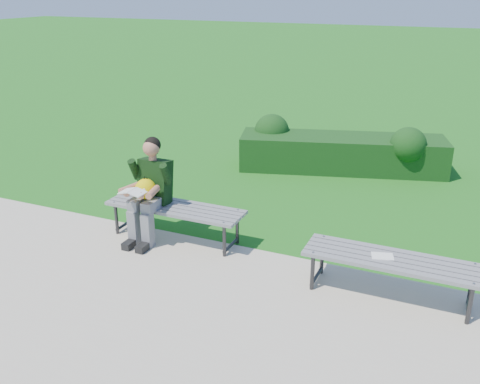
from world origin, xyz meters
TOP-DOWN VIEW (x-y plane):
  - ground at (0.00, 0.00)m, footprint 80.00×80.00m
  - walkway at (0.00, -1.75)m, footprint 30.00×3.50m
  - hedge at (0.19, 3.52)m, footprint 3.66×1.83m
  - bench_left at (-1.04, -0.13)m, footprint 1.80×0.50m
  - bench_right at (1.70, -0.43)m, footprint 1.80×0.50m
  - seated_boy at (-1.34, -0.23)m, footprint 0.56×0.76m
  - paper_sheet at (1.60, -0.43)m, footprint 0.25×0.21m

SIDE VIEW (x-z plane):
  - ground at x=0.00m, z-range 0.00..0.00m
  - walkway at x=0.00m, z-range 0.00..0.02m
  - hedge at x=0.19m, z-range -0.09..0.80m
  - bench_left at x=-1.04m, z-range 0.19..0.64m
  - bench_right at x=1.70m, z-range 0.19..0.64m
  - paper_sheet at x=1.60m, z-range 0.47..0.48m
  - seated_boy at x=-1.34m, z-range 0.06..1.37m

